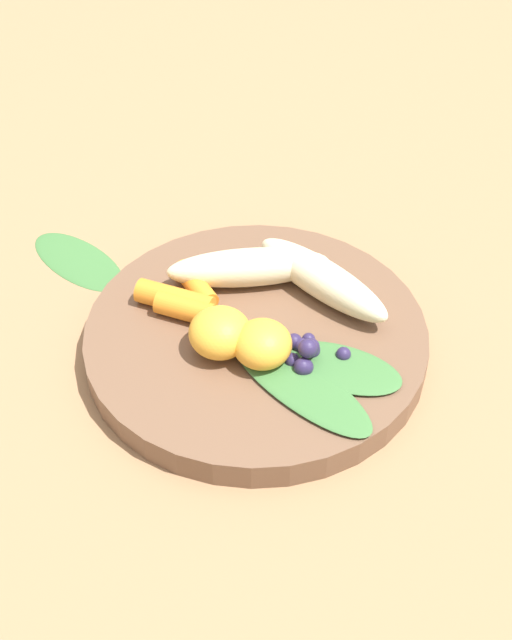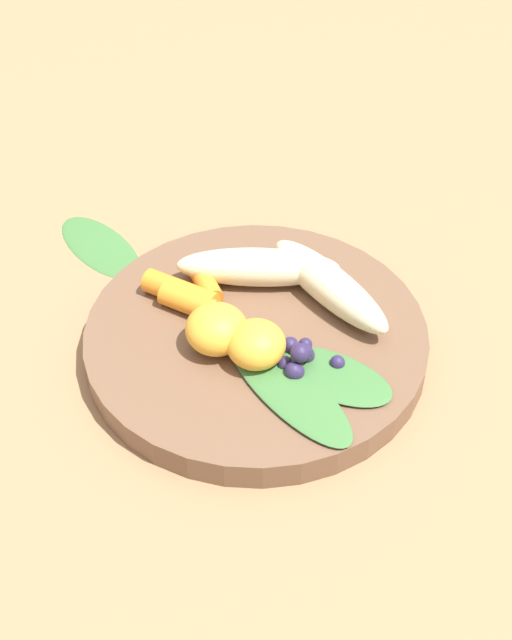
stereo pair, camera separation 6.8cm
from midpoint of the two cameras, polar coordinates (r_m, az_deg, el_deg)
ground_plane at (r=0.70m, az=2.77°, el=-2.10°), size 2.40×2.40×0.00m
bowl at (r=0.69m, az=2.80°, el=-1.43°), size 0.27×0.27×0.02m
banana_peeled_left at (r=0.72m, az=2.85°, el=3.31°), size 0.11×0.12×0.03m
banana_peeled_right at (r=0.70m, az=7.51°, el=2.13°), size 0.05×0.14×0.03m
orange_segment_near at (r=0.65m, az=2.99°, el=-1.72°), size 0.04×0.04×0.03m
orange_segment_far at (r=0.66m, az=0.36°, el=-0.73°), size 0.05×0.05×0.04m
carrot_front at (r=0.71m, az=-0.69°, el=2.49°), size 0.04×0.05×0.02m
carrot_mid_left at (r=0.70m, az=-2.16°, el=1.68°), size 0.03×0.07×0.02m
carrot_mid_right at (r=0.69m, az=-1.60°, el=1.04°), size 0.03×0.05×0.02m
blueberry_pile at (r=0.65m, az=5.93°, el=-2.51°), size 0.04×0.05×0.03m
coconut_shred_patch at (r=0.65m, az=6.92°, el=-4.17°), size 0.05×0.05×0.00m
kale_leaf_left at (r=0.64m, az=5.12°, el=-4.50°), size 0.07×0.14×0.00m
kale_leaf_right at (r=0.65m, az=7.81°, el=-3.78°), size 0.07×0.10×0.00m
kale_leaf_stray at (r=0.80m, az=-7.70°, el=4.75°), size 0.06×0.12×0.01m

